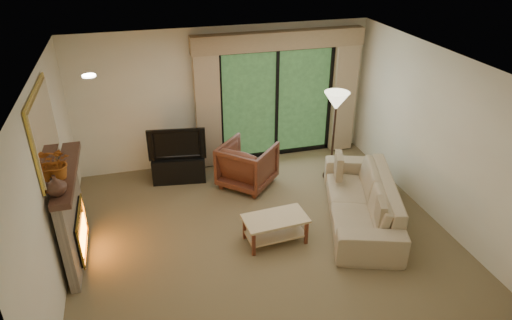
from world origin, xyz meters
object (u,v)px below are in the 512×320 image
object	(u,v)px
sofa	(361,199)
coffee_table	(275,229)
armchair	(247,165)
media_console	(179,168)

from	to	relation	value
sofa	coffee_table	bearing A→B (deg)	-63.38
armchair	sofa	bearing A→B (deg)	177.33
media_console	sofa	size ratio (longest dim) A/B	0.38
sofa	coffee_table	xyz separation A→B (m)	(-1.47, -0.19, -0.15)
armchair	coffee_table	bearing A→B (deg)	132.65
media_console	sofa	bearing A→B (deg)	-29.43
media_console	coffee_table	world-z (taller)	media_console
media_console	armchair	world-z (taller)	armchair
media_console	sofa	xyz separation A→B (m)	(2.60, -2.00, 0.12)
armchair	media_console	bearing A→B (deg)	19.48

